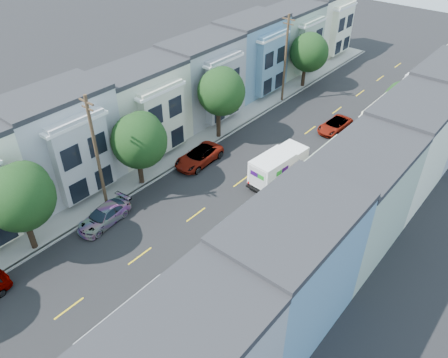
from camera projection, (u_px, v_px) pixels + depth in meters
The scene contains 24 objects.
ground at pixel (140, 256), 31.74m from camera, with size 160.00×160.00×0.00m, color black.
road_slab at pixel (261, 167), 41.06m from camera, with size 12.00×70.00×0.02m, color black.
curb_left at pixel (212, 145), 44.16m from camera, with size 0.30×70.00×0.15m, color gray.
curb_right at pixel (317, 191), 37.90m from camera, with size 0.30×70.00×0.15m, color gray.
sidewalk_left at pixel (203, 140), 44.83m from camera, with size 2.60×70.00×0.15m, color gray.
sidewalk_right at pixel (331, 197), 37.22m from camera, with size 2.60×70.00×0.15m, color gray.
centerline at pixel (261, 167), 41.07m from camera, with size 0.12×70.00×0.01m, color gold.
townhouse_row_left at pixel (177, 129), 46.84m from camera, with size 5.00×70.00×8.50m, color #A3B79D.
townhouse_row_right at pixel (373, 216), 35.30m from camera, with size 5.00×70.00×8.50m, color #A3B79D.
tree_b at pixel (19, 197), 29.33m from camera, with size 4.70×4.70×7.33m.
tree_c at pixel (138, 141), 36.09m from camera, with size 4.70×4.70×6.93m.
tree_d at pixel (221, 92), 42.27m from camera, with size 4.69×4.69×7.58m.
tree_e at pixel (308, 52), 52.98m from camera, with size 4.70×4.70×6.89m.
tree_far_r at pixel (398, 99), 43.48m from camera, with size 3.10×3.10×5.72m.
utility_pole_near at pixel (97, 155), 33.22m from camera, with size 1.60×0.26×10.00m.
utility_pole_far at pixel (285, 59), 49.39m from camera, with size 1.60×0.26×10.00m.
fedex_truck at pixel (278, 166), 38.45m from camera, with size 2.24×5.82×2.79m.
lead_sedan at pixel (335, 125), 46.23m from camera, with size 2.09×4.54×1.26m, color black.
parked_left_c at pixel (104, 216), 34.31m from camera, with size 1.92×4.57×1.37m, color #AEB1C7.
parked_left_d at pixel (199, 157), 41.15m from camera, with size 2.39×5.19×1.44m, color #3D1B0D.
parked_right_a at pixel (113, 350), 24.94m from camera, with size 2.13×4.62×1.28m, color #3F3F3F.
parked_right_b at pixel (177, 293), 28.10m from camera, with size 1.61×4.56×1.52m, color silver.
parked_right_c at pixel (320, 168), 39.52m from camera, with size 2.50×5.42×1.51m, color black.
parked_right_d at pixel (364, 130), 45.28m from camera, with size 1.45×4.10×1.37m, color #0D113B.
Camera 1 is at (19.01, -13.29, 23.21)m, focal length 35.00 mm.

